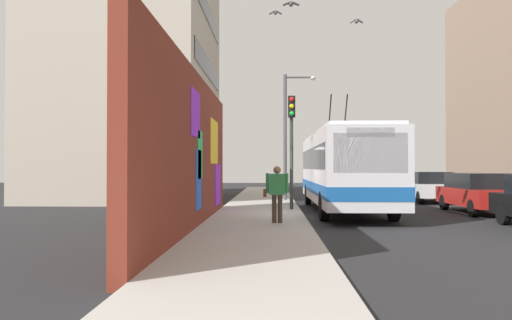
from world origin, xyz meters
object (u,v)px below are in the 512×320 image
object	(u,v)px
city_bus	(343,168)
parked_car_red	(477,192)
traffic_light	(292,133)
street_lamp	(289,128)
parked_car_white	(429,186)
pedestrian_at_curb	(277,189)

from	to	relation	value
city_bus	parked_car_red	world-z (taller)	city_bus
traffic_light	street_lamp	world-z (taller)	street_lamp
parked_car_red	street_lamp	bearing A→B (deg)	52.76
parked_car_white	street_lamp	distance (m)	7.88
street_lamp	city_bus	bearing A→B (deg)	-157.29
parked_car_white	traffic_light	xyz separation A→B (m)	(-6.43, 7.35, 2.32)
parked_car_white	pedestrian_at_curb	bearing A→B (deg)	144.34
city_bus	traffic_light	bearing A→B (deg)	113.86
traffic_light	street_lamp	bearing A→B (deg)	-0.83
parked_car_white	parked_car_red	bearing A→B (deg)	180.00
city_bus	pedestrian_at_curb	distance (m)	6.32
street_lamp	parked_car_white	bearing A→B (deg)	-85.70
parked_car_red	pedestrian_at_curb	xyz separation A→B (m)	(-5.05, 7.98, 0.31)
traffic_light	parked_car_white	bearing A→B (deg)	-48.81
city_bus	traffic_light	xyz separation A→B (m)	(-0.95, 2.15, 1.36)
parked_car_red	parked_car_white	xyz separation A→B (m)	(6.07, -0.00, -0.00)
parked_car_red	traffic_light	size ratio (longest dim) A/B	1.03
parked_car_red	pedestrian_at_curb	bearing A→B (deg)	122.34
parked_car_red	pedestrian_at_curb	distance (m)	9.45
pedestrian_at_curb	city_bus	bearing A→B (deg)	-26.22
parked_car_red	parked_car_white	size ratio (longest dim) A/B	1.10
parked_car_red	parked_car_white	world-z (taller)	same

